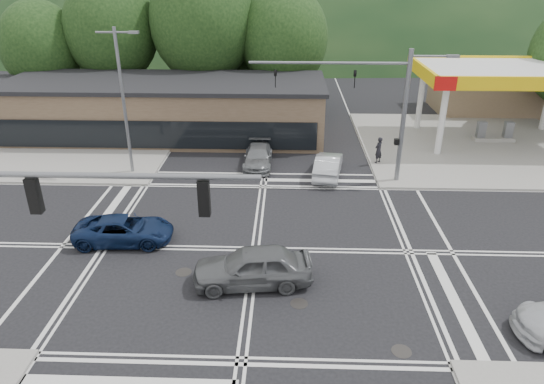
{
  "coord_description": "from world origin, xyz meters",
  "views": [
    {
      "loc": [
        1.46,
        -19.5,
        12.06
      ],
      "look_at": [
        0.67,
        3.41,
        1.4
      ],
      "focal_mm": 32.0,
      "sensor_mm": 36.0,
      "label": 1
    }
  ],
  "objects_px": {
    "car_blue_west": "(124,230)",
    "car_queue_a": "(328,165)",
    "car_grey_center": "(252,267)",
    "car_northbound": "(258,157)",
    "car_queue_b": "(305,127)",
    "pedestrian": "(379,150)"
  },
  "relations": [
    {
      "from": "car_grey_center",
      "to": "car_queue_b",
      "type": "height_order",
      "value": "car_grey_center"
    },
    {
      "from": "car_grey_center",
      "to": "car_queue_a",
      "type": "distance_m",
      "value": 12.36
    },
    {
      "from": "car_northbound",
      "to": "car_queue_b",
      "type": "bearing_deg",
      "value": 62.45
    },
    {
      "from": "car_grey_center",
      "to": "car_queue_b",
      "type": "xyz_separation_m",
      "value": [
        2.69,
        19.55,
        -0.03
      ]
    },
    {
      "from": "car_blue_west",
      "to": "car_queue_b",
      "type": "bearing_deg",
      "value": -32.2
    },
    {
      "from": "car_blue_west",
      "to": "car_queue_a",
      "type": "bearing_deg",
      "value": -53.7
    },
    {
      "from": "car_grey_center",
      "to": "car_northbound",
      "type": "distance_m",
      "value": 13.29
    },
    {
      "from": "car_grey_center",
      "to": "car_queue_b",
      "type": "relative_size",
      "value": 1.04
    },
    {
      "from": "car_blue_west",
      "to": "car_northbound",
      "type": "bearing_deg",
      "value": -33.15
    },
    {
      "from": "car_blue_west",
      "to": "car_northbound",
      "type": "relative_size",
      "value": 1.05
    },
    {
      "from": "car_northbound",
      "to": "car_queue_a",
      "type": "bearing_deg",
      "value": -19.03
    },
    {
      "from": "car_queue_a",
      "to": "car_queue_b",
      "type": "xyz_separation_m",
      "value": [
        -1.26,
        7.83,
        0.09
      ]
    },
    {
      "from": "car_blue_west",
      "to": "pedestrian",
      "type": "bearing_deg",
      "value": -55.69
    },
    {
      "from": "car_blue_west",
      "to": "pedestrian",
      "type": "distance_m",
      "value": 17.41
    },
    {
      "from": "car_blue_west",
      "to": "car_queue_a",
      "type": "distance_m",
      "value": 13.4
    },
    {
      "from": "car_blue_west",
      "to": "car_grey_center",
      "type": "relative_size",
      "value": 0.94
    },
    {
      "from": "car_grey_center",
      "to": "car_blue_west",
      "type": "bearing_deg",
      "value": -123.38
    },
    {
      "from": "car_queue_b",
      "to": "pedestrian",
      "type": "height_order",
      "value": "pedestrian"
    },
    {
      "from": "car_queue_b",
      "to": "pedestrian",
      "type": "distance_m",
      "value": 7.46
    },
    {
      "from": "car_grey_center",
      "to": "car_queue_a",
      "type": "height_order",
      "value": "car_grey_center"
    },
    {
      "from": "car_blue_west",
      "to": "car_northbound",
      "type": "height_order",
      "value": "car_blue_west"
    },
    {
      "from": "car_queue_b",
      "to": "pedestrian",
      "type": "relative_size",
      "value": 2.68
    }
  ]
}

